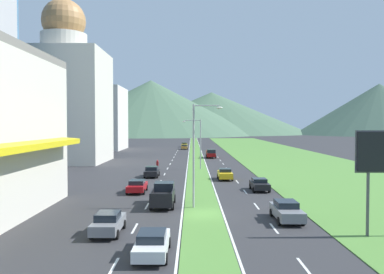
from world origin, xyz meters
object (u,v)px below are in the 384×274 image
(car_6, at_px, (153,172))
(car_7, at_px, (261,184))
(car_0, at_px, (186,145))
(pickup_truck_0, at_px, (212,154))
(car_5, at_px, (226,174))
(pickup_truck_1, at_px, (165,195))
(street_lamp_near, at_px, (198,149))
(street_lamp_mid, at_px, (200,140))
(car_3, at_px, (138,186))
(car_8, at_px, (288,211))
(motorcycle_rider, at_px, (159,166))
(car_4, at_px, (154,243))
(car_1, at_px, (110,223))
(car_2, at_px, (186,147))

(car_6, xyz_separation_m, car_7, (13.58, -11.70, -0.05))
(car_0, xyz_separation_m, pickup_truck_0, (6.85, -42.91, 0.21))
(car_5, bearing_deg, pickup_truck_1, -22.89)
(street_lamp_near, relative_size, street_lamp_mid, 1.12)
(car_0, height_order, car_3, car_0)
(car_8, relative_size, pickup_truck_0, 0.86)
(car_6, bearing_deg, pickup_truck_1, -171.07)
(street_lamp_mid, relative_size, motorcycle_rider, 4.21)
(motorcycle_rider, bearing_deg, car_4, -175.35)
(car_6, height_order, pickup_truck_0, pickup_truck_0)
(car_1, distance_m, car_8, 13.80)
(car_1, xyz_separation_m, motorcycle_rider, (0.18, 36.58, -0.03))
(pickup_truck_1, bearing_deg, car_2, -0.26)
(car_1, bearing_deg, street_lamp_mid, -10.07)
(street_lamp_near, relative_size, pickup_truck_1, 1.75)
(car_5, relative_size, car_6, 0.94)
(street_lamp_near, relative_size, car_0, 2.24)
(street_lamp_mid, distance_m, car_5, 13.34)
(street_lamp_mid, height_order, pickup_truck_1, street_lamp_mid)
(car_0, bearing_deg, car_3, 177.67)
(car_7, relative_size, motorcycle_rider, 2.02)
(street_lamp_mid, bearing_deg, car_1, -100.07)
(car_3, xyz_separation_m, car_6, (0.31, 12.92, 0.05))
(street_lamp_near, distance_m, car_2, 83.32)
(car_2, xyz_separation_m, car_7, (10.07, -73.82, 0.01))
(car_1, distance_m, car_5, 28.54)
(street_lamp_near, relative_size, car_4, 2.02)
(car_2, distance_m, motorcycle_rider, 55.01)
(car_5, distance_m, motorcycle_rider, 14.27)
(car_0, height_order, car_5, car_5)
(pickup_truck_0, distance_m, motorcycle_rider, 26.50)
(car_4, relative_size, pickup_truck_0, 0.87)
(car_1, distance_m, car_7, 22.29)
(street_lamp_near, distance_m, car_7, 12.75)
(car_3, height_order, car_6, car_6)
(car_0, relative_size, pickup_truck_1, 0.78)
(car_1, relative_size, car_8, 0.93)
(car_3, xyz_separation_m, car_8, (13.60, -12.74, 0.06))
(car_7, relative_size, pickup_truck_1, 0.75)
(car_0, xyz_separation_m, car_5, (7.11, -77.46, 0.00))
(motorcycle_rider, bearing_deg, pickup_truck_0, -22.01)
(car_7, bearing_deg, street_lamp_near, -38.21)
(car_3, relative_size, pickup_truck_1, 0.81)
(car_3, height_order, car_7, car_3)
(street_lamp_mid, distance_m, car_1, 39.60)
(car_6, relative_size, car_8, 0.97)
(car_4, bearing_deg, car_0, 0.14)
(car_3, distance_m, pickup_truck_0, 45.90)
(car_5, height_order, motorcycle_rider, motorcycle_rider)
(street_lamp_mid, bearing_deg, car_5, -74.07)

